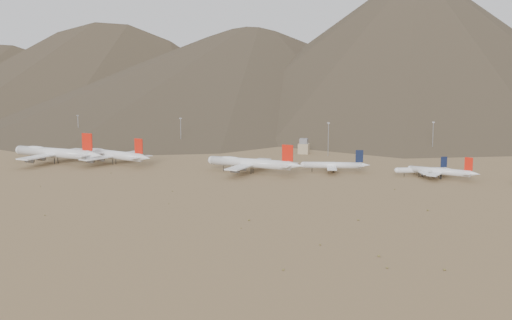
% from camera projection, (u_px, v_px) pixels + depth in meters
% --- Properties ---
extents(ground, '(3000.00, 3000.00, 0.00)m').
position_uv_depth(ground, '(221.00, 179.00, 394.02)').
color(ground, '#93724C').
rests_on(ground, ground).
extents(mountain_ridge, '(4400.00, 1000.00, 300.00)m').
position_uv_depth(mountain_ridge, '(361.00, 21.00, 1233.30)').
color(mountain_ridge, brown).
rests_on(mountain_ridge, ground).
extents(widebody_west, '(76.58, 59.94, 22.98)m').
position_uv_depth(widebody_west, '(55.00, 153.00, 451.25)').
color(widebody_west, silver).
rests_on(widebody_west, ground).
extents(widebody_centre, '(63.60, 50.94, 19.91)m').
position_uv_depth(widebody_centre, '(113.00, 155.00, 449.09)').
color(widebody_centre, silver).
rests_on(widebody_centre, ground).
extents(widebody_east, '(66.64, 52.15, 19.99)m').
position_uv_depth(widebody_east, '(251.00, 163.00, 411.84)').
color(widebody_east, silver).
rests_on(widebody_east, ground).
extents(narrowbody_a, '(44.82, 32.72, 14.90)m').
position_uv_depth(narrowbody_a, '(334.00, 165.00, 415.66)').
color(narrowbody_a, silver).
rests_on(narrowbody_a, ground).
extents(narrowbody_b, '(36.08, 26.85, 12.34)m').
position_uv_depth(narrowbody_b, '(423.00, 170.00, 401.95)').
color(narrowbody_b, silver).
rests_on(narrowbody_b, ground).
extents(narrowbody_c, '(43.03, 31.96, 14.66)m').
position_uv_depth(narrowbody_c, '(442.00, 171.00, 392.21)').
color(narrowbody_c, silver).
rests_on(narrowbody_c, ground).
extents(control_tower, '(8.00, 8.00, 12.00)m').
position_uv_depth(control_tower, '(304.00, 147.00, 500.80)').
color(control_tower, tan).
rests_on(control_tower, ground).
extents(mast_far_west, '(2.00, 0.60, 25.70)m').
position_uv_depth(mast_far_west, '(78.00, 128.00, 555.25)').
color(mast_far_west, gray).
rests_on(mast_far_west, ground).
extents(mast_west, '(2.00, 0.60, 25.70)m').
position_uv_depth(mast_west, '(181.00, 132.00, 528.00)').
color(mast_west, gray).
rests_on(mast_west, ground).
extents(mast_centre, '(2.00, 0.60, 25.70)m').
position_uv_depth(mast_centre, '(328.00, 138.00, 487.29)').
color(mast_centre, gray).
rests_on(mast_centre, ground).
extents(mast_east, '(2.00, 0.60, 25.70)m').
position_uv_depth(mast_east, '(433.00, 137.00, 493.56)').
color(mast_east, gray).
rests_on(mast_east, ground).
extents(desert_scrub, '(436.93, 164.36, 0.83)m').
position_uv_depth(desert_scrub, '(241.00, 218.00, 293.68)').
color(desert_scrub, brown).
rests_on(desert_scrub, ground).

